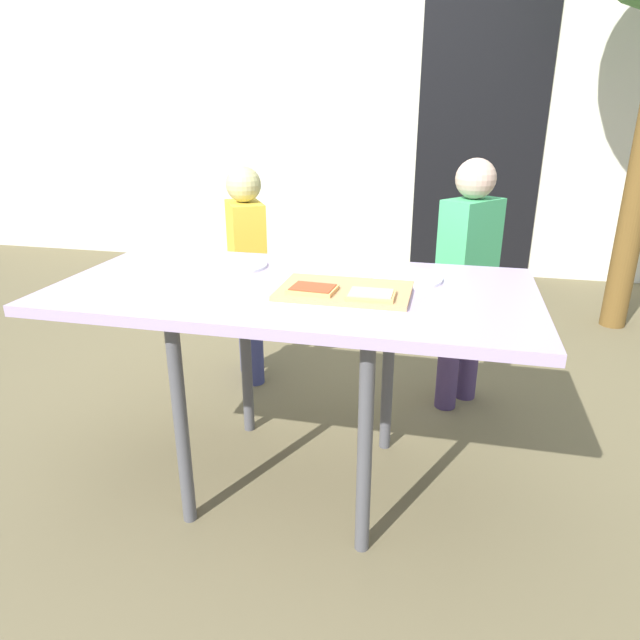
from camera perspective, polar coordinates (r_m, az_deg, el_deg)
ground_plane at (r=2.04m, az=-2.37°, el=-15.82°), size 16.00×16.00×0.00m
house_wall_back at (r=4.57m, az=8.09°, el=22.25°), size 8.00×0.20×2.72m
house_door at (r=4.45m, az=15.90°, el=17.11°), size 0.90×0.02×2.00m
dining_table at (r=1.74m, az=-2.68°, el=1.67°), size 1.45×0.73×0.71m
cutting_board at (r=1.65m, az=2.52°, el=2.99°), size 0.38×0.25×0.01m
pizza_slice_near_right at (r=1.57m, az=5.21°, el=2.59°), size 0.13×0.10×0.01m
pizza_slice_near_left at (r=1.62m, az=-0.75°, el=3.17°), size 0.14×0.11×0.01m
plate_white_left at (r=1.95m, az=-8.73°, el=5.53°), size 0.22×0.22×0.01m
plate_white_right at (r=1.80m, az=8.80°, el=4.22°), size 0.22×0.22×0.01m
child_left at (r=2.56m, az=-7.41°, el=5.57°), size 0.24×0.28×0.99m
child_right at (r=2.37m, az=14.71°, el=4.69°), size 0.26×0.28×1.04m
garden_hose_coil at (r=4.59m, az=-12.84°, el=5.04°), size 0.36×0.36×0.04m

